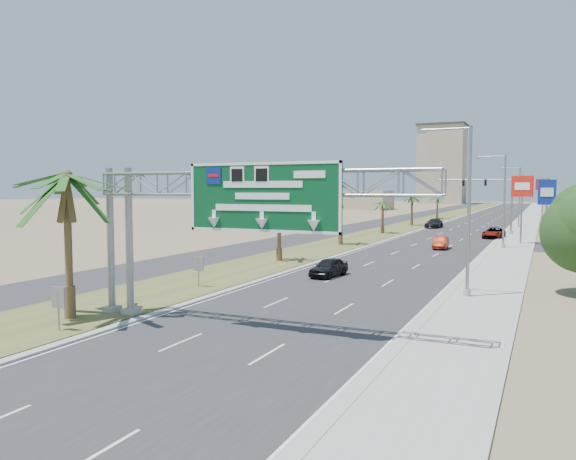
# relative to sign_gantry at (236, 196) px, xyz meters

# --- Properties ---
(ground) EXTENTS (600.00, 600.00, 0.00)m
(ground) POSITION_rel_sign_gantry_xyz_m (1.06, -9.93, -6.06)
(ground) COLOR #8C7A59
(ground) RESTS_ON ground
(road) EXTENTS (12.00, 300.00, 0.02)m
(road) POSITION_rel_sign_gantry_xyz_m (1.06, 100.07, -6.05)
(road) COLOR #28282B
(road) RESTS_ON ground
(sidewalk_right) EXTENTS (4.00, 300.00, 0.10)m
(sidewalk_right) POSITION_rel_sign_gantry_xyz_m (9.56, 100.07, -6.01)
(sidewalk_right) COLOR #9E9B93
(sidewalk_right) RESTS_ON ground
(median_grass) EXTENTS (7.00, 300.00, 0.12)m
(median_grass) POSITION_rel_sign_gantry_xyz_m (-8.94, 100.07, -6.00)
(median_grass) COLOR #465123
(median_grass) RESTS_ON ground
(opposing_road) EXTENTS (8.00, 300.00, 0.02)m
(opposing_road) POSITION_rel_sign_gantry_xyz_m (-15.94, 100.07, -6.05)
(opposing_road) COLOR #28282B
(opposing_road) RESTS_ON ground
(sign_gantry) EXTENTS (16.75, 1.24, 7.50)m
(sign_gantry) POSITION_rel_sign_gantry_xyz_m (0.00, 0.00, 0.00)
(sign_gantry) COLOR gray
(sign_gantry) RESTS_ON ground
(palm_near) EXTENTS (5.70, 5.70, 8.35)m
(palm_near) POSITION_rel_sign_gantry_xyz_m (-8.14, -1.93, 0.87)
(palm_near) COLOR brown
(palm_near) RESTS_ON ground
(palm_row_b) EXTENTS (3.99, 3.99, 5.95)m
(palm_row_b) POSITION_rel_sign_gantry_xyz_m (-8.44, 22.07, -1.16)
(palm_row_b) COLOR brown
(palm_row_b) RESTS_ON ground
(palm_row_c) EXTENTS (3.99, 3.99, 6.75)m
(palm_row_c) POSITION_rel_sign_gantry_xyz_m (-8.44, 38.07, -0.39)
(palm_row_c) COLOR brown
(palm_row_c) RESTS_ON ground
(palm_row_d) EXTENTS (3.99, 3.99, 5.45)m
(palm_row_d) POSITION_rel_sign_gantry_xyz_m (-8.44, 56.07, -1.64)
(palm_row_d) COLOR brown
(palm_row_d) RESTS_ON ground
(palm_row_e) EXTENTS (3.99, 3.99, 6.15)m
(palm_row_e) POSITION_rel_sign_gantry_xyz_m (-8.44, 75.07, -0.97)
(palm_row_e) COLOR brown
(palm_row_e) RESTS_ON ground
(palm_row_f) EXTENTS (3.99, 3.99, 5.75)m
(palm_row_f) POSITION_rel_sign_gantry_xyz_m (-8.44, 100.07, -1.35)
(palm_row_f) COLOR brown
(palm_row_f) RESTS_ON ground
(streetlight_near) EXTENTS (3.27, 0.44, 10.00)m
(streetlight_near) POSITION_rel_sign_gantry_xyz_m (8.36, 12.07, -1.36)
(streetlight_near) COLOR gray
(streetlight_near) RESTS_ON ground
(streetlight_mid) EXTENTS (3.27, 0.44, 10.00)m
(streetlight_mid) POSITION_rel_sign_gantry_xyz_m (8.36, 42.07, -1.36)
(streetlight_mid) COLOR gray
(streetlight_mid) RESTS_ON ground
(streetlight_far) EXTENTS (3.27, 0.44, 10.00)m
(streetlight_far) POSITION_rel_sign_gantry_xyz_m (8.36, 78.07, -1.36)
(streetlight_far) COLOR gray
(streetlight_far) RESTS_ON ground
(signal_mast) EXTENTS (10.28, 0.71, 8.00)m
(signal_mast) POSITION_rel_sign_gantry_xyz_m (6.23, 62.05, -1.21)
(signal_mast) COLOR gray
(signal_mast) RESTS_ON ground
(median_signback_a) EXTENTS (0.75, 0.08, 2.08)m
(median_signback_a) POSITION_rel_sign_gantry_xyz_m (-6.74, -3.93, -4.61)
(median_signback_a) COLOR gray
(median_signback_a) RESTS_ON ground
(median_signback_b) EXTENTS (0.75, 0.08, 2.08)m
(median_signback_b) POSITION_rel_sign_gantry_xyz_m (-7.44, 8.07, -4.61)
(median_signback_b) COLOR gray
(median_signback_b) RESTS_ON ground
(tower_distant) EXTENTS (20.00, 16.00, 35.00)m
(tower_distant) POSITION_rel_sign_gantry_xyz_m (-30.94, 240.07, 11.44)
(tower_distant) COLOR gray
(tower_distant) RESTS_ON ground
(building_distant_left) EXTENTS (24.00, 14.00, 6.00)m
(building_distant_left) POSITION_rel_sign_gantry_xyz_m (-43.94, 150.07, -3.06)
(building_distant_left) COLOR tan
(building_distant_left) RESTS_ON ground
(car_left_lane) EXTENTS (2.00, 4.14, 1.36)m
(car_left_lane) POSITION_rel_sign_gantry_xyz_m (-1.57, 16.09, -5.38)
(car_left_lane) COLOR black
(car_left_lane) RESTS_ON ground
(car_mid_lane) EXTENTS (1.64, 4.06, 1.31)m
(car_mid_lane) POSITION_rel_sign_gantry_xyz_m (2.56, 38.92, -5.40)
(car_mid_lane) COLOR maroon
(car_mid_lane) RESTS_ON ground
(car_right_lane) EXTENTS (2.78, 5.18, 1.38)m
(car_right_lane) POSITION_rel_sign_gantry_xyz_m (6.56, 55.09, -5.37)
(car_right_lane) COLOR gray
(car_right_lane) RESTS_ON ground
(car_far) EXTENTS (2.56, 5.30, 1.49)m
(car_far) POSITION_rel_sign_gantry_xyz_m (-4.02, 71.73, -5.31)
(car_far) COLOR black
(car_far) RESTS_ON ground
(pole_sign_red_near) EXTENTS (2.38, 1.01, 8.09)m
(pole_sign_red_near) POSITION_rel_sign_gantry_xyz_m (10.06, 47.93, 0.23)
(pole_sign_red_near) COLOR gray
(pole_sign_red_near) RESTS_ON ground
(pole_sign_blue) EXTENTS (2.01, 0.44, 7.70)m
(pole_sign_blue) POSITION_rel_sign_gantry_xyz_m (12.67, 51.93, -0.36)
(pole_sign_blue) COLOR gray
(pole_sign_blue) RESTS_ON ground
(pole_sign_red_far) EXTENTS (2.15, 1.11, 8.21)m
(pole_sign_red_far) POSITION_rel_sign_gantry_xyz_m (12.05, 77.46, 0.42)
(pole_sign_red_far) COLOR gray
(pole_sign_red_far) RESTS_ON ground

